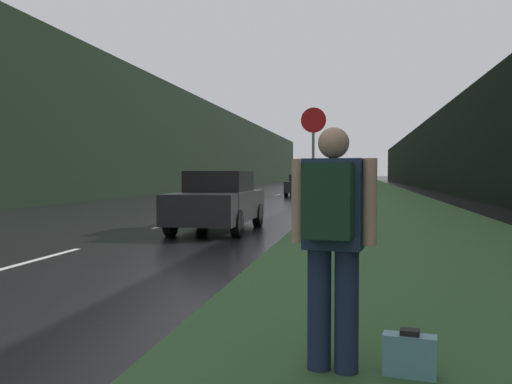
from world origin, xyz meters
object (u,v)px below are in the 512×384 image
car_passing_near (218,201)px  car_passing_far (302,185)px  stop_sign (313,160)px  hitchhiker_with_backpack (332,234)px  suitcase (410,356)px

car_passing_near → car_passing_far: car_passing_near is taller
car_passing_near → car_passing_far: 21.65m
stop_sign → hitchhiker_with_backpack: (0.87, -9.02, -0.76)m
hitchhiker_with_backpack → car_passing_near: bearing=117.7°
suitcase → car_passing_near: size_ratio=0.09×
stop_sign → car_passing_far: stop_sign is taller
car_passing_far → suitcase: bearing=97.2°
stop_sign → car_passing_far: size_ratio=0.64×
hitchhiker_with_backpack → suitcase: hitchhiker_with_backpack is taller
stop_sign → car_passing_near: (-2.52, 0.61, -1.04)m
stop_sign → suitcase: bearing=-81.0°
suitcase → stop_sign: bearing=107.4°
stop_sign → hitchhiker_with_backpack: stop_sign is taller
stop_sign → suitcase: 9.25m
suitcase → car_passing_near: (-3.95, 9.60, 0.60)m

